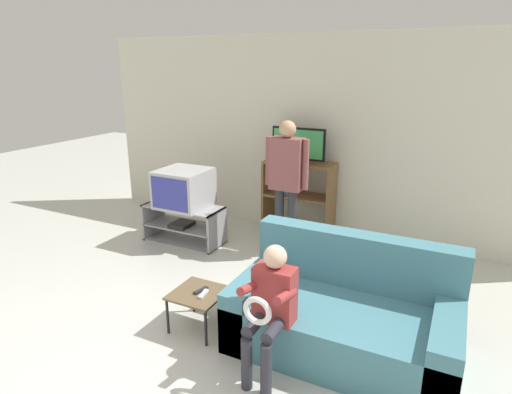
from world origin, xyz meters
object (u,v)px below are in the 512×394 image
at_px(person_standing_adult, 286,175).
at_px(snack_table, 199,296).
at_px(television_flat, 298,146).
at_px(couch, 344,315).
at_px(tv_stand, 184,224).
at_px(media_shelf, 298,198).
at_px(television_main, 184,188).
at_px(remote_control_white, 203,294).
at_px(remote_control_black, 201,290).
at_px(person_seated_child, 270,303).

bearing_deg(person_standing_adult, snack_table, -92.17).
bearing_deg(television_flat, couch, -59.47).
distance_m(tv_stand, media_shelf, 1.54).
height_order(television_main, television_flat, television_flat).
xyz_separation_m(television_flat, remote_control_white, (0.08, -2.38, -0.86)).
height_order(tv_stand, television_flat, television_flat).
xyz_separation_m(television_main, snack_table, (1.23, -1.54, -0.41)).
height_order(television_main, snack_table, television_main).
relative_size(tv_stand, television_flat, 1.46).
xyz_separation_m(remote_control_white, person_standing_adult, (0.00, 1.79, 0.62)).
bearing_deg(remote_control_black, person_seated_child, -3.14).
distance_m(television_main, person_standing_adult, 1.34).
height_order(media_shelf, person_standing_adult, person_standing_adult).
bearing_deg(television_main, couch, -26.94).
relative_size(television_main, person_standing_adult, 0.38).
bearing_deg(person_standing_adult, remote_control_white, -90.08).
distance_m(television_flat, person_seated_child, 2.80).
bearing_deg(television_main, television_flat, 34.24).
xyz_separation_m(television_flat, remote_control_black, (0.03, -2.34, -0.86)).
height_order(person_standing_adult, person_seated_child, person_standing_adult).
bearing_deg(snack_table, person_standing_adult, 87.83).
bearing_deg(remote_control_white, snack_table, 155.06).
bearing_deg(tv_stand, snack_table, -50.81).
xyz_separation_m(television_main, person_seated_child, (2.01, -1.78, -0.13)).
xyz_separation_m(couch, person_standing_adult, (-1.13, 1.47, 0.70)).
distance_m(snack_table, remote_control_black, 0.06).
bearing_deg(television_flat, snack_table, -89.59).
bearing_deg(remote_control_white, media_shelf, 83.36).
relative_size(television_flat, remote_control_white, 4.91).
relative_size(remote_control_white, person_seated_child, 0.14).
height_order(couch, person_standing_adult, person_standing_adult).
xyz_separation_m(television_main, couch, (2.42, -1.23, -0.44)).
relative_size(couch, person_standing_adult, 1.07).
xyz_separation_m(television_main, television_flat, (1.21, 0.82, 0.50)).
bearing_deg(tv_stand, remote_control_black, -50.15).
xyz_separation_m(snack_table, person_seated_child, (0.79, -0.25, 0.28)).
distance_m(television_main, remote_control_black, 1.99).
distance_m(media_shelf, remote_control_white, 2.41).
bearing_deg(television_main, person_seated_child, -41.51).
height_order(television_main, remote_control_white, television_main).
bearing_deg(media_shelf, remote_control_white, -88.37).
bearing_deg(person_seated_child, television_flat, 107.15).
bearing_deg(snack_table, television_main, 128.60).
height_order(media_shelf, remote_control_white, media_shelf).
relative_size(tv_stand, remote_control_white, 7.15).
xyz_separation_m(remote_control_black, couch, (1.18, 0.29, -0.07)).
height_order(tv_stand, person_seated_child, person_seated_child).
bearing_deg(remote_control_white, television_main, 121.42).
relative_size(television_main, remote_control_black, 4.21).
height_order(media_shelf, snack_table, media_shelf).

